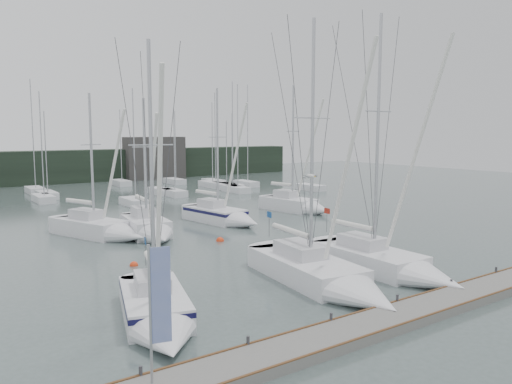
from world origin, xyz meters
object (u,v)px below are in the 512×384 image
sailboat_near_left (159,316)px  sailboat_mid_e (301,206)px  sailboat_mid_b (105,230)px  buoy_b (220,241)px  sailboat_near_right (396,267)px  buoy_a (134,266)px  sailboat_mid_c (150,230)px  dock_banner (157,303)px  sailboat_near_center (331,280)px  sailboat_mid_d (226,217)px

sailboat_near_left → sailboat_mid_e: sailboat_mid_e is taller
sailboat_mid_b → buoy_b: 8.77m
sailboat_near_right → buoy_a: 15.09m
sailboat_mid_c → buoy_a: size_ratio=22.11×
sailboat_near_right → dock_banner: 16.59m
sailboat_near_left → dock_banner: bearing=-97.4°
dock_banner → sailboat_mid_b: bearing=90.0°
sailboat_near_center → sailboat_mid_c: (-2.50, 16.86, 0.08)m
sailboat_near_center → sailboat_mid_b: sailboat_near_center is taller
sailboat_mid_d → buoy_a: bearing=-152.9°
sailboat_near_right → sailboat_mid_e: size_ratio=1.16×
sailboat_near_left → sailboat_mid_c: sailboat_near_left is taller
sailboat_near_right → sailboat_mid_d: 18.82m
sailboat_near_right → sailboat_mid_b: sailboat_near_right is taller
sailboat_mid_c → dock_banner: bearing=-105.1°
dock_banner → sailboat_mid_e: bearing=57.7°
buoy_b → dock_banner: 21.72m
sailboat_mid_b → buoy_a: size_ratio=22.80×
sailboat_mid_d → buoy_b: size_ratio=21.45×
dock_banner → sailboat_mid_c: bearing=82.1°
sailboat_mid_c → buoy_b: (3.74, -3.85, -0.62)m
sailboat_near_right → sailboat_mid_e: 22.22m
buoy_a → buoy_b: buoy_b is taller
sailboat_mid_b → buoy_b: sailboat_mid_b is taller
buoy_a → sailboat_near_center: bearing=-57.8°
sailboat_near_center → sailboat_near_right: 4.63m
sailboat_near_right → sailboat_mid_c: 18.46m
sailboat_mid_e → dock_banner: size_ratio=3.06×
sailboat_near_left → sailboat_near_right: sailboat_near_right is taller
buoy_b → sailboat_near_center: bearing=-95.4°
sailboat_mid_e → dock_banner: sailboat_mid_e is taller
sailboat_near_left → sailboat_mid_e: 30.39m
sailboat_mid_e → buoy_b: sailboat_mid_e is taller
sailboat_mid_c → dock_banner: (-8.70, -21.41, 2.32)m
sailboat_mid_e → buoy_a: bearing=-164.7°
sailboat_mid_e → sailboat_near_left: bearing=-150.0°
dock_banner → sailboat_near_right: bearing=29.7°
sailboat_near_center → sailboat_mid_c: 17.04m
sailboat_near_center → buoy_b: bearing=91.2°
sailboat_near_left → sailboat_mid_b: sailboat_near_left is taller
sailboat_mid_c → buoy_b: size_ratio=19.33×
sailboat_near_right → sailboat_mid_e: sailboat_near_right is taller
buoy_a → sailboat_near_left: bearing=-105.3°
sailboat_near_left → buoy_a: 10.06m
sailboat_mid_c → sailboat_mid_e: size_ratio=0.85×
sailboat_near_left → sailboat_mid_c: 17.66m
sailboat_near_right → sailboat_mid_c: size_ratio=1.36×
sailboat_mid_d → buoy_a: (-11.55, -8.49, -0.61)m
sailboat_near_left → sailboat_near_right: (13.65, -0.62, 0.02)m
sailboat_near_left → buoy_a: bearing=90.8°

